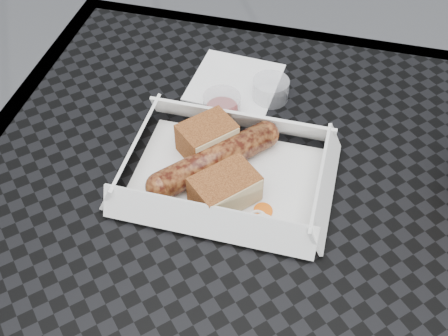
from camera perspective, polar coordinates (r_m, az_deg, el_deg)
name	(u,v)px	position (r m, az deg, el deg)	size (l,w,h in m)	color
patio_table	(271,271)	(0.69, 4.79, -10.35)	(0.80, 0.80, 0.74)	black
food_tray	(226,177)	(0.68, 0.21, -0.97)	(0.22, 0.15, 0.00)	white
bratwurst	(215,159)	(0.67, -0.92, 0.87)	(0.13, 0.15, 0.03)	brown
bread_near	(207,138)	(0.69, -1.73, 3.08)	(0.07, 0.05, 0.04)	brown
bread_far	(225,189)	(0.64, 0.08, -2.15)	(0.07, 0.05, 0.04)	brown
veg_garnish	(264,220)	(0.64, 4.08, -5.33)	(0.03, 0.03, 0.00)	#E35809
napkin	(235,82)	(0.81, 1.12, 8.73)	(0.12, 0.12, 0.00)	white
condiment_cup_sauce	(222,105)	(0.75, -0.22, 6.38)	(0.05, 0.05, 0.03)	maroon
condiment_cup_empty	(271,89)	(0.78, 4.76, 7.95)	(0.05, 0.05, 0.03)	silver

